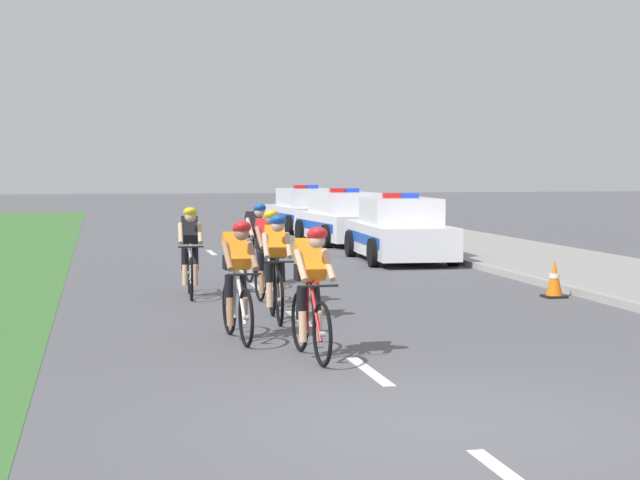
# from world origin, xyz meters

# --- Properties ---
(ground_plane) EXTENTS (160.00, 160.00, 0.00)m
(ground_plane) POSITION_xyz_m (0.00, 0.00, 0.00)
(ground_plane) COLOR #56565B
(sidewalk_slab) EXTENTS (4.09, 60.00, 0.12)m
(sidewalk_slab) POSITION_xyz_m (7.14, 14.00, 0.06)
(sidewalk_slab) COLOR gray
(sidewalk_slab) RESTS_ON ground
(kerb_edge) EXTENTS (0.16, 60.00, 0.13)m
(kerb_edge) POSITION_xyz_m (5.17, 14.00, 0.07)
(kerb_edge) COLOR #9E9E99
(kerb_edge) RESTS_ON ground
(lane_markings_centre) EXTENTS (0.14, 29.60, 0.01)m
(lane_markings_centre) POSITION_xyz_m (0.00, 12.38, 0.00)
(lane_markings_centre) COLOR white
(lane_markings_centre) RESTS_ON ground
(cyclist_lead) EXTENTS (0.43, 1.72, 1.56)m
(cyclist_lead) POSITION_xyz_m (-0.47, 3.20, 0.79)
(cyclist_lead) COLOR black
(cyclist_lead) RESTS_ON ground
(cyclist_second) EXTENTS (0.44, 1.72, 1.56)m
(cyclist_second) POSITION_xyz_m (-1.13, 4.62, 0.79)
(cyclist_second) COLOR black
(cyclist_second) RESTS_ON ground
(cyclist_third) EXTENTS (0.43, 1.72, 1.56)m
(cyclist_third) POSITION_xyz_m (-0.37, 6.20, 0.79)
(cyclist_third) COLOR black
(cyclist_third) RESTS_ON ground
(cyclist_fourth) EXTENTS (0.44, 1.72, 1.56)m
(cyclist_fourth) POSITION_xyz_m (-0.22, 7.91, 0.79)
(cyclist_fourth) COLOR black
(cyclist_fourth) RESTS_ON ground
(cyclist_fifth) EXTENTS (0.43, 1.72, 1.56)m
(cyclist_fifth) POSITION_xyz_m (-1.33, 9.21, 0.79)
(cyclist_fifth) COLOR black
(cyclist_fifth) RESTS_ON ground
(cyclist_sixth) EXTENTS (0.45, 1.72, 1.56)m
(cyclist_sixth) POSITION_xyz_m (0.01, 10.67, 0.79)
(cyclist_sixth) COLOR black
(cyclist_sixth) RESTS_ON ground
(police_car_nearest) EXTENTS (2.17, 4.49, 1.59)m
(police_car_nearest) POSITION_xyz_m (4.04, 15.01, 0.68)
(police_car_nearest) COLOR white
(police_car_nearest) RESTS_ON ground
(police_car_second) EXTENTS (2.24, 4.52, 1.59)m
(police_car_second) POSITION_xyz_m (4.04, 20.72, 0.68)
(police_car_second) COLOR white
(police_car_second) RESTS_ON ground
(police_car_third) EXTENTS (2.28, 4.54, 1.59)m
(police_car_third) POSITION_xyz_m (4.04, 26.40, 0.68)
(police_car_third) COLOR silver
(police_car_third) RESTS_ON ground
(traffic_cone_mid) EXTENTS (0.36, 0.36, 0.64)m
(traffic_cone_mid) POSITION_xyz_m (4.65, 7.88, 0.31)
(traffic_cone_mid) COLOR black
(traffic_cone_mid) RESTS_ON ground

